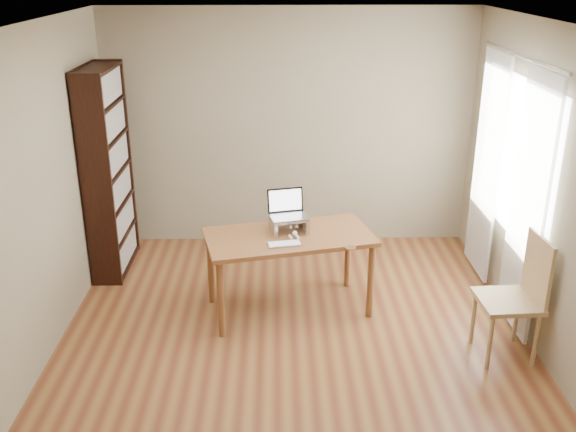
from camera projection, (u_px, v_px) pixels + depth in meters
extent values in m
cube|color=#5F2D19|center=(294.00, 346.00, 5.41)|extent=(4.00, 4.50, 0.02)
cube|color=silver|center=(295.00, 24.00, 4.45)|extent=(4.00, 4.50, 0.02)
cube|color=#7B6E52|center=(289.00, 129.00, 7.03)|extent=(4.00, 0.02, 2.60)
cube|color=#7B6E52|center=(308.00, 378.00, 2.83)|extent=(4.00, 0.02, 2.60)
cube|color=#7B6E52|center=(32.00, 202.00, 4.90)|extent=(0.02, 4.50, 2.60)
cube|color=#7B6E52|center=(554.00, 199.00, 4.96)|extent=(0.02, 4.50, 2.60)
cube|color=white|center=(516.00, 158.00, 5.67)|extent=(0.01, 1.80, 1.40)
cube|color=black|center=(96.00, 186.00, 6.03)|extent=(0.30, 0.04, 2.10)
cube|color=black|center=(117.00, 159.00, 6.83)|extent=(0.30, 0.04, 2.10)
cube|color=black|center=(93.00, 172.00, 6.43)|extent=(0.02, 0.90, 2.10)
cube|color=black|center=(117.00, 263.00, 6.81)|extent=(0.30, 0.84, 0.02)
cube|color=black|center=(119.00, 249.00, 6.75)|extent=(0.20, 0.78, 0.28)
cube|color=black|center=(114.00, 234.00, 6.68)|extent=(0.30, 0.84, 0.03)
cube|color=black|center=(115.00, 219.00, 6.62)|extent=(0.20, 0.78, 0.28)
cube|color=black|center=(111.00, 203.00, 6.56)|extent=(0.30, 0.84, 0.02)
cube|color=black|center=(112.00, 188.00, 6.50)|extent=(0.20, 0.78, 0.28)
cube|color=black|center=(107.00, 172.00, 6.43)|extent=(0.30, 0.84, 0.02)
cube|color=black|center=(109.00, 155.00, 6.37)|extent=(0.20, 0.78, 0.28)
cube|color=black|center=(104.00, 139.00, 6.31)|extent=(0.30, 0.84, 0.02)
cube|color=black|center=(105.00, 122.00, 6.25)|extent=(0.20, 0.78, 0.28)
cube|color=black|center=(100.00, 104.00, 6.18)|extent=(0.30, 0.84, 0.02)
cube|color=black|center=(101.00, 87.00, 6.12)|extent=(0.20, 0.78, 0.28)
cube|color=black|center=(96.00, 69.00, 6.06)|extent=(0.30, 0.84, 0.03)
cube|color=white|center=(528.00, 206.00, 5.25)|extent=(0.03, 0.70, 2.20)
cube|color=white|center=(487.00, 166.00, 6.27)|extent=(0.03, 0.70, 2.20)
cylinder|color=silver|center=(522.00, 56.00, 5.34)|extent=(0.03, 1.90, 0.03)
cube|color=brown|center=(289.00, 237.00, 5.71)|extent=(1.60, 1.05, 0.04)
cylinder|color=brown|center=(218.00, 261.00, 6.12)|extent=(0.06, 0.06, 0.71)
cylinder|color=brown|center=(359.00, 259.00, 6.14)|extent=(0.06, 0.06, 0.71)
cylinder|color=brown|center=(212.00, 291.00, 5.55)|extent=(0.06, 0.06, 0.71)
cylinder|color=brown|center=(367.00, 290.00, 5.57)|extent=(0.06, 0.06, 0.71)
cube|color=silver|center=(273.00, 225.00, 5.75)|extent=(0.03, 0.25, 0.12)
cube|color=silver|center=(305.00, 225.00, 5.76)|extent=(0.03, 0.25, 0.12)
cube|color=silver|center=(289.00, 218.00, 5.73)|extent=(0.32, 0.25, 0.01)
cube|color=silver|center=(289.00, 217.00, 5.72)|extent=(0.37, 0.30, 0.02)
cube|color=black|center=(289.00, 200.00, 5.80)|extent=(0.33, 0.12, 0.22)
cube|color=white|center=(289.00, 200.00, 5.80)|extent=(0.30, 0.10, 0.19)
cube|color=silver|center=(285.00, 244.00, 5.49)|extent=(0.31, 0.18, 0.02)
cube|color=white|center=(285.00, 243.00, 5.49)|extent=(0.29, 0.16, 0.00)
cylinder|color=brown|center=(351.00, 248.00, 5.44)|extent=(0.10, 0.10, 0.01)
ellipsoid|color=#433E35|center=(290.00, 224.00, 5.78)|extent=(0.16, 0.35, 0.12)
ellipsoid|color=#433E35|center=(289.00, 220.00, 5.89)|extent=(0.14, 0.15, 0.11)
ellipsoid|color=#433E35|center=(290.00, 230.00, 5.60)|extent=(0.09, 0.09, 0.08)
ellipsoid|color=silver|center=(290.00, 232.00, 5.65)|extent=(0.08, 0.08, 0.07)
sphere|color=silver|center=(290.00, 233.00, 5.57)|extent=(0.04, 0.04, 0.04)
cone|color=#433E35|center=(287.00, 226.00, 5.59)|extent=(0.03, 0.04, 0.04)
cone|color=#433E35|center=(293.00, 226.00, 5.59)|extent=(0.03, 0.04, 0.04)
cylinder|color=silver|center=(287.00, 238.00, 5.61)|extent=(0.03, 0.08, 0.03)
cylinder|color=silver|center=(293.00, 237.00, 5.61)|extent=(0.03, 0.08, 0.03)
cylinder|color=#433E35|center=(299.00, 223.00, 5.92)|extent=(0.12, 0.19, 0.03)
cube|color=tan|center=(508.00, 301.00, 5.11)|extent=(0.49, 0.49, 0.04)
cylinder|color=tan|center=(488.00, 341.00, 5.02)|extent=(0.04, 0.04, 0.49)
cylinder|color=tan|center=(535.00, 340.00, 5.03)|extent=(0.04, 0.04, 0.49)
cylinder|color=tan|center=(474.00, 316.00, 5.37)|extent=(0.04, 0.04, 0.49)
cylinder|color=tan|center=(518.00, 316.00, 5.37)|extent=(0.04, 0.04, 0.49)
cube|color=tan|center=(538.00, 270.00, 5.01)|extent=(0.06, 0.44, 0.55)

